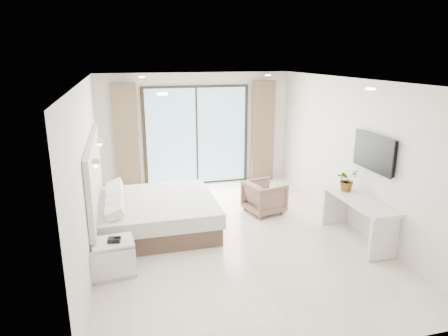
{
  "coord_description": "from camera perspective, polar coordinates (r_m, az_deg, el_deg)",
  "views": [
    {
      "loc": [
        -1.77,
        -6.24,
        3.09
      ],
      "look_at": [
        -0.02,
        0.4,
        1.14
      ],
      "focal_mm": 32.0,
      "sensor_mm": 36.0,
      "label": 1
    }
  ],
  "objects": [
    {
      "name": "nightstand",
      "position": [
        6.13,
        -15.47,
        -12.23
      ],
      "size": [
        0.62,
        0.52,
        0.52
      ],
      "rotation": [
        0.0,
        0.0,
        0.09
      ],
      "color": "silver",
      "rests_on": "ground"
    },
    {
      "name": "phone",
      "position": [
        5.97,
        -15.4,
        -9.86
      ],
      "size": [
        0.19,
        0.16,
        0.06
      ],
      "primitive_type": "cube",
      "rotation": [
        0.0,
        0.0,
        -0.18
      ],
      "color": "black",
      "rests_on": "nightstand"
    },
    {
      "name": "plant",
      "position": [
        7.38,
        17.15,
        -1.93
      ],
      "size": [
        0.45,
        0.48,
        0.31
      ],
      "primitive_type": "imported",
      "rotation": [
        0.0,
        0.0,
        0.25
      ],
      "color": "#33662D",
      "rests_on": "console_desk"
    },
    {
      "name": "armchair",
      "position": [
        8.1,
        5.8,
        -3.95
      ],
      "size": [
        0.8,
        0.83,
        0.71
      ],
      "primitive_type": "imported",
      "rotation": [
        0.0,
        0.0,
        1.82
      ],
      "color": "#806154",
      "rests_on": "ground"
    },
    {
      "name": "room_shell",
      "position": [
        7.37,
        -2.13,
        4.03
      ],
      "size": [
        4.62,
        6.22,
        2.72
      ],
      "color": "silver",
      "rests_on": "ground"
    },
    {
      "name": "console_desk",
      "position": [
        7.17,
        18.61,
        -5.64
      ],
      "size": [
        0.51,
        1.63,
        0.77
      ],
      "color": "silver",
      "rests_on": "ground"
    },
    {
      "name": "ground",
      "position": [
        7.19,
        0.99,
        -9.6
      ],
      "size": [
        6.2,
        6.2,
        0.0
      ],
      "primitive_type": "plane",
      "color": "beige",
      "rests_on": "ground"
    },
    {
      "name": "bed",
      "position": [
        7.39,
        -9.77,
        -6.52
      ],
      "size": [
        2.09,
        1.99,
        0.72
      ],
      "color": "brown",
      "rests_on": "ground"
    }
  ]
}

